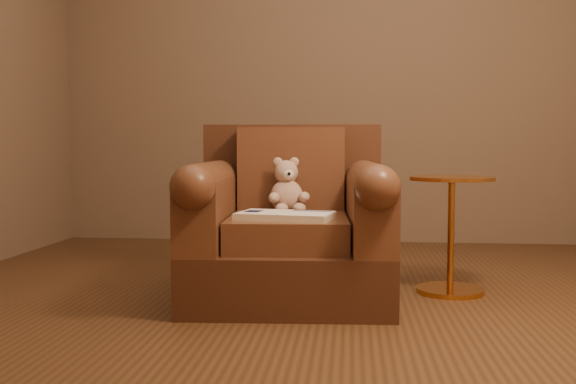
{
  "coord_description": "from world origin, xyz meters",
  "views": [
    {
      "loc": [
        0.25,
        -2.98,
        0.73
      ],
      "look_at": [
        -0.04,
        0.03,
        0.52
      ],
      "focal_mm": 40.0,
      "sensor_mm": 36.0,
      "label": 1
    }
  ],
  "objects": [
    {
      "name": "floor",
      "position": [
        0.0,
        0.0,
        0.0
      ],
      "size": [
        4.0,
        4.0,
        0.0
      ],
      "primitive_type": "plane",
      "color": "#53351C",
      "rests_on": "ground"
    },
    {
      "name": "armchair",
      "position": [
        -0.04,
        0.12,
        0.33
      ],
      "size": [
        1.0,
        0.95,
        0.85
      ],
      "rotation": [
        0.0,
        0.0,
        0.06
      ],
      "color": "#462617",
      "rests_on": "floor"
    },
    {
      "name": "teddy_bear",
      "position": [
        -0.06,
        0.19,
        0.51
      ],
      "size": [
        0.2,
        0.24,
        0.28
      ],
      "rotation": [
        0.0,
        0.0,
        0.29
      ],
      "color": "tan",
      "rests_on": "armchair"
    },
    {
      "name": "guidebook",
      "position": [
        -0.04,
        -0.12,
        0.42
      ],
      "size": [
        0.46,
        0.32,
        0.03
      ],
      "rotation": [
        0.0,
        0.0,
        -0.18
      ],
      "color": "beige",
      "rests_on": "armchair"
    },
    {
      "name": "side_table",
      "position": [
        0.75,
        0.27,
        0.32
      ],
      "size": [
        0.42,
        0.42,
        0.59
      ],
      "color": "#D08639",
      "rests_on": "floor"
    }
  ]
}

